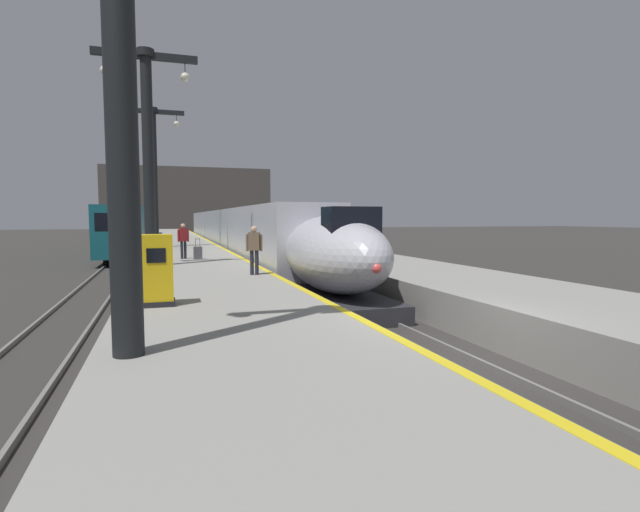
{
  "coord_description": "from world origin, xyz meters",
  "views": [
    {
      "loc": [
        -5.38,
        -8.36,
        3.03
      ],
      "look_at": [
        -0.64,
        6.33,
        1.8
      ],
      "focal_mm": 27.24,
      "sensor_mm": 36.0,
      "label": 1
    }
  ],
  "objects_px": {
    "highspeed_train_main": "(234,231)",
    "passenger_mid_platform": "(254,246)",
    "station_column_mid": "(148,136)",
    "ticket_machine_yellow": "(157,273)",
    "station_column_far": "(154,164)",
    "passenger_near_edge": "(183,238)",
    "rolling_suitcase": "(198,253)",
    "regional_train_adjacent": "(134,227)"
  },
  "relations": [
    {
      "from": "station_column_far",
      "to": "rolling_suitcase",
      "type": "height_order",
      "value": "station_column_far"
    },
    {
      "from": "station_column_far",
      "to": "ticket_machine_yellow",
      "type": "xyz_separation_m",
      "value": [
        0.35,
        -22.51,
        -4.74
      ]
    },
    {
      "from": "passenger_near_edge",
      "to": "rolling_suitcase",
      "type": "distance_m",
      "value": 1.08
    },
    {
      "from": "highspeed_train_main",
      "to": "station_column_mid",
      "type": "bearing_deg",
      "value": -107.61
    },
    {
      "from": "regional_train_adjacent",
      "to": "ticket_machine_yellow",
      "type": "xyz_separation_m",
      "value": [
        2.55,
        -37.87,
        -0.34
      ]
    },
    {
      "from": "highspeed_train_main",
      "to": "rolling_suitcase",
      "type": "xyz_separation_m",
      "value": [
        -3.86,
        -15.89,
        -0.6
      ]
    },
    {
      "from": "passenger_near_edge",
      "to": "station_column_far",
      "type": "bearing_deg",
      "value": 98.17
    },
    {
      "from": "station_column_mid",
      "to": "ticket_machine_yellow",
      "type": "height_order",
      "value": "station_column_mid"
    },
    {
      "from": "passenger_near_edge",
      "to": "rolling_suitcase",
      "type": "xyz_separation_m",
      "value": [
        0.63,
        -0.55,
        -0.69
      ]
    },
    {
      "from": "station_column_far",
      "to": "passenger_near_edge",
      "type": "bearing_deg",
      "value": -81.83
    },
    {
      "from": "station_column_far",
      "to": "station_column_mid",
      "type": "bearing_deg",
      "value": -90.0
    },
    {
      "from": "station_column_mid",
      "to": "passenger_near_edge",
      "type": "relative_size",
      "value": 5.09
    },
    {
      "from": "passenger_near_edge",
      "to": "ticket_machine_yellow",
      "type": "distance_m",
      "value": 12.77
    },
    {
      "from": "highspeed_train_main",
      "to": "rolling_suitcase",
      "type": "relative_size",
      "value": 57.95
    },
    {
      "from": "passenger_mid_platform",
      "to": "rolling_suitcase",
      "type": "distance_m",
      "value": 7.2
    },
    {
      "from": "passenger_near_edge",
      "to": "passenger_mid_platform",
      "type": "height_order",
      "value": "same"
    },
    {
      "from": "regional_train_adjacent",
      "to": "station_column_mid",
      "type": "distance_m",
      "value": 28.78
    },
    {
      "from": "rolling_suitcase",
      "to": "station_column_far",
      "type": "bearing_deg",
      "value": 101.14
    },
    {
      "from": "regional_train_adjacent",
      "to": "ticket_machine_yellow",
      "type": "bearing_deg",
      "value": -86.15
    },
    {
      "from": "station_column_mid",
      "to": "highspeed_train_main",
      "type": "bearing_deg",
      "value": 72.39
    },
    {
      "from": "regional_train_adjacent",
      "to": "passenger_near_edge",
      "type": "distance_m",
      "value": 25.4
    },
    {
      "from": "highspeed_train_main",
      "to": "passenger_near_edge",
      "type": "distance_m",
      "value": 15.98
    },
    {
      "from": "highspeed_train_main",
      "to": "regional_train_adjacent",
      "type": "bearing_deg",
      "value": 129.56
    },
    {
      "from": "station_column_far",
      "to": "passenger_near_edge",
      "type": "relative_size",
      "value": 5.38
    },
    {
      "from": "passenger_near_edge",
      "to": "rolling_suitcase",
      "type": "bearing_deg",
      "value": -41.18
    },
    {
      "from": "regional_train_adjacent",
      "to": "highspeed_train_main",
      "type": "bearing_deg",
      "value": -50.44
    },
    {
      "from": "station_column_far",
      "to": "ticket_machine_yellow",
      "type": "bearing_deg",
      "value": -89.11
    },
    {
      "from": "passenger_near_edge",
      "to": "regional_train_adjacent",
      "type": "bearing_deg",
      "value": 98.16
    },
    {
      "from": "station_column_far",
      "to": "passenger_near_edge",
      "type": "height_order",
      "value": "station_column_far"
    },
    {
      "from": "regional_train_adjacent",
      "to": "station_column_mid",
      "type": "xyz_separation_m",
      "value": [
        2.2,
        -28.39,
        4.14
      ]
    },
    {
      "from": "highspeed_train_main",
      "to": "rolling_suitcase",
      "type": "distance_m",
      "value": 16.36
    },
    {
      "from": "rolling_suitcase",
      "to": "ticket_machine_yellow",
      "type": "bearing_deg",
      "value": -97.89
    },
    {
      "from": "highspeed_train_main",
      "to": "passenger_mid_platform",
      "type": "bearing_deg",
      "value": -96.04
    },
    {
      "from": "rolling_suitcase",
      "to": "regional_train_adjacent",
      "type": "bearing_deg",
      "value": 99.36
    },
    {
      "from": "ticket_machine_yellow",
      "to": "station_column_mid",
      "type": "bearing_deg",
      "value": 92.11
    },
    {
      "from": "highspeed_train_main",
      "to": "station_column_mid",
      "type": "height_order",
      "value": "station_column_mid"
    },
    {
      "from": "regional_train_adjacent",
      "to": "passenger_mid_platform",
      "type": "relative_size",
      "value": 21.66
    },
    {
      "from": "station_column_far",
      "to": "passenger_mid_platform",
      "type": "distance_m",
      "value": 18.27
    },
    {
      "from": "station_column_mid",
      "to": "passenger_mid_platform",
      "type": "distance_m",
      "value": 6.98
    },
    {
      "from": "regional_train_adjacent",
      "to": "passenger_mid_platform",
      "type": "xyz_separation_m",
      "value": [
        5.67,
        -32.72,
        -0.09
      ]
    },
    {
      "from": "highspeed_train_main",
      "to": "station_column_far",
      "type": "xyz_separation_m",
      "value": [
        -5.9,
        -5.55,
        4.57
      ]
    },
    {
      "from": "regional_train_adjacent",
      "to": "passenger_mid_platform",
      "type": "distance_m",
      "value": 33.21
    }
  ]
}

